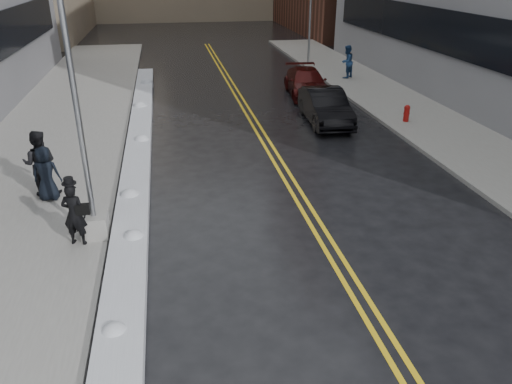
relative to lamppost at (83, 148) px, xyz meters
name	(u,v)px	position (x,y,z in m)	size (l,w,h in m)	color
ground	(235,271)	(3.30, -2.00, -2.53)	(160.00, 160.00, 0.00)	black
sidewalk_west	(54,143)	(-2.45, 8.00, -2.46)	(5.50, 50.00, 0.15)	gray
sidewalk_east	(426,122)	(13.30, 8.00, -2.46)	(4.00, 50.00, 0.15)	gray
lane_line_left	(257,133)	(5.65, 8.00, -2.53)	(0.12, 50.00, 0.01)	gold
lane_line_right	(264,132)	(5.95, 8.00, -2.53)	(0.12, 50.00, 0.01)	gold
snow_ridge	(138,153)	(0.85, 6.00, -2.36)	(0.90, 30.00, 0.34)	silver
lamppost	(83,148)	(0.00, 0.00, 0.00)	(0.65, 0.65, 7.62)	gray
fire_hydrant	(407,112)	(12.30, 8.00, -1.98)	(0.26, 0.26, 0.73)	maroon
traffic_signal	(310,13)	(11.80, 22.00, 0.87)	(0.16, 0.20, 6.00)	gray
pedestrian_fedora	(74,214)	(-0.39, -0.29, -1.57)	(0.59, 0.39, 1.62)	black
pedestrian_b	(40,163)	(-1.78, 2.88, -1.38)	(0.97, 0.76, 2.00)	black
pedestrian_c	(46,174)	(-1.57, 2.49, -1.57)	(0.80, 0.52, 1.64)	black
pedestrian_east	(347,62)	(12.74, 17.03, -1.43)	(0.92, 0.72, 1.90)	navy
car_black	(325,107)	(8.86, 8.85, -1.79)	(1.58, 4.53, 1.49)	black
car_maroon	(307,83)	(9.38, 13.80, -1.84)	(1.94, 4.78, 1.39)	#3A0A09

